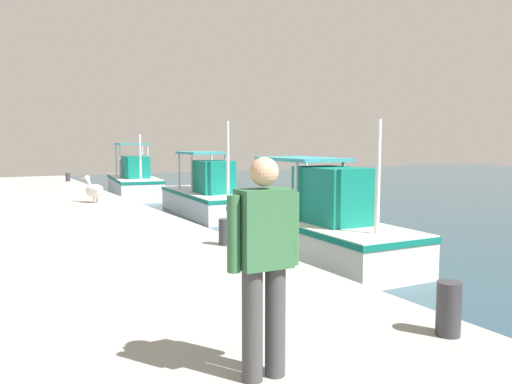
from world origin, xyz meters
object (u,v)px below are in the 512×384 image
object	(u,v)px
mooring_bollard_second	(225,232)
mooring_bollard_nearest	(68,177)
mooring_bollard_third	(449,309)
fishing_boat_nearest	(134,183)
fishing_boat_second	(208,196)
fisherman_standing	(264,258)
pelican	(94,190)
fishing_boat_third	(316,227)

from	to	relation	value
mooring_bollard_second	mooring_bollard_nearest	bearing A→B (deg)	-180.00
mooring_bollard_nearest	mooring_bollard_third	xyz separation A→B (m)	(21.40, 0.00, 0.07)
fishing_boat_nearest	mooring_bollard_nearest	size ratio (longest dim) A/B	15.62
fishing_boat_second	fisherman_standing	world-z (taller)	fishing_boat_second
fishing_boat_nearest	fisherman_standing	size ratio (longest dim) A/B	3.47
mooring_bollard_nearest	mooring_bollard_second	distance (m)	16.63
fishing_boat_nearest	fisherman_standing	bearing A→B (deg)	-13.28
pelican	mooring_bollard_third	xyz separation A→B (m)	(12.28, 0.70, -0.14)
mooring_bollard_second	pelican	bearing A→B (deg)	-174.70
mooring_bollard_third	fishing_boat_third	bearing A→B (deg)	153.89
fishing_boat_second	mooring_bollard_second	size ratio (longest dim) A/B	12.07
fisherman_standing	mooring_bollard_nearest	xyz separation A→B (m)	(-21.27, 1.95, -0.75)
fisherman_standing	mooring_bollard_third	distance (m)	2.07
fishing_boat_nearest	fishing_boat_third	distance (m)	14.32
fishing_boat_third	mooring_bollard_third	size ratio (longest dim) A/B	11.61
fishing_boat_nearest	fishing_boat_third	size ratio (longest dim) A/B	1.00
mooring_bollard_second	mooring_bollard_third	xyz separation A→B (m)	(4.77, -0.00, 0.02)
mooring_bollard_nearest	mooring_bollard_third	size ratio (longest dim) A/B	0.74
fishing_boat_nearest	fisherman_standing	world-z (taller)	fishing_boat_nearest
fishing_boat_third	fishing_boat_nearest	bearing A→B (deg)	-179.43
fishing_boat_nearest	pelican	xyz separation A→B (m)	(8.10, -3.52, 0.50)
fishing_boat_second	pelican	world-z (taller)	fishing_boat_second
fishing_boat_third	pelican	distance (m)	7.24
fishing_boat_third	pelican	xyz separation A→B (m)	(-6.22, -3.66, 0.51)
mooring_bollard_nearest	fishing_boat_third	bearing A→B (deg)	10.94
fishing_boat_second	mooring_bollard_nearest	bearing A→B (deg)	-156.15
fishing_boat_nearest	pelican	distance (m)	8.84
fishing_boat_third	mooring_bollard_second	size ratio (longest dim) A/B	12.75
fishing_boat_second	fishing_boat_third	xyz separation A→B (m)	(7.34, -0.57, 0.03)
fishing_boat_third	fishing_boat_second	bearing A→B (deg)	175.53
fishing_boat_nearest	mooring_bollard_nearest	bearing A→B (deg)	-110.03
pelican	mooring_bollard_third	distance (m)	12.30
mooring_bollard_nearest	mooring_bollard_second	bearing A→B (deg)	0.00
fishing_boat_nearest	mooring_bollard_nearest	xyz separation A→B (m)	(-1.03, -2.82, 0.29)
fishing_boat_second	fisherman_standing	distance (m)	14.39
fishing_boat_nearest	fishing_boat_second	world-z (taller)	fishing_boat_second
fisherman_standing	fishing_boat_third	bearing A→B (deg)	140.27
fisherman_standing	pelican	bearing A→B (deg)	174.10
pelican	mooring_bollard_second	distance (m)	7.54
pelican	fisherman_standing	size ratio (longest dim) A/B	0.53
fishing_boat_third	pelican	size ratio (longest dim) A/B	6.53
pelican	mooring_bollard_third	bearing A→B (deg)	3.25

